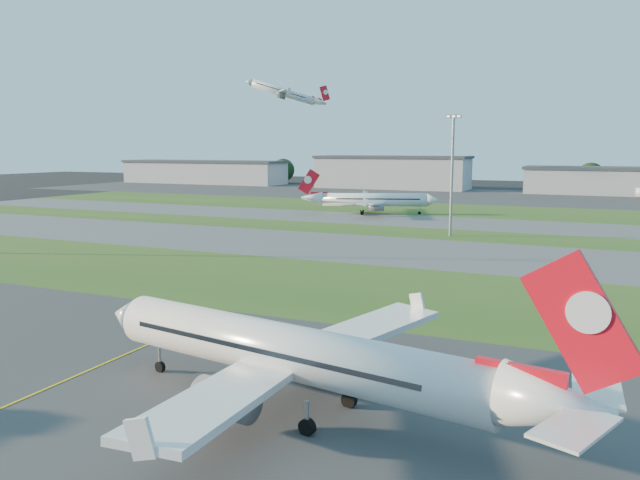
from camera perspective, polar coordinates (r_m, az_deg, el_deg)
The scene contains 17 objects.
grass_strip_a at distance 90.58m, azimuth -5.41°, elevation -3.63°, with size 300.00×34.00×0.01m, color #2B4F1A.
taxiway_a at distance 119.89m, azimuth 2.39°, elevation -0.63°, with size 300.00×32.00×0.01m, color #515154.
grass_strip_b at distance 143.17m, azimuth 6.11°, elevation 0.81°, with size 300.00×18.00×0.01m, color #2B4F1A.
taxiway_b at distance 164.07m, azimuth 8.50°, elevation 1.74°, with size 300.00×26.00×0.01m, color #515154.
grass_strip_c at distance 195.88m, azimuth 11.13°, elevation 2.75°, with size 300.00×40.00×0.01m, color #2B4F1A.
apron_far at distance 254.49m, azimuth 14.21°, elevation 3.92°, with size 400.00×80.00×0.01m, color #333335.
airliner_parked at distance 45.48m, azimuth -2.64°, elevation -10.35°, with size 38.45×32.36×12.07m.
airliner_taxiing at distance 179.30m, azimuth 4.88°, elevation 3.66°, with size 35.33×29.89×11.51m.
airliner_departing at distance 269.35m, azimuth -3.33°, elevation 13.32°, with size 30.44×26.06×10.38m.
light_mast_centre at distance 136.13m, azimuth 11.99°, elevation 6.54°, with size 3.20×0.70×25.80m.
hangar_far_west at distance 340.79m, azimuth -10.58°, elevation 6.15°, with size 91.80×23.00×12.20m.
hangar_west at distance 293.95m, azimuth 6.59°, elevation 6.19°, with size 71.40×23.00×15.20m.
hangar_east at distance 280.50m, azimuth 26.52°, elevation 4.85°, with size 81.60×23.00×11.20m.
tree_far_west at distance 375.08m, azimuth -14.51°, elevation 6.27°, with size 11.00×11.00×12.00m.
tree_west at distance 332.90m, azimuth -3.40°, elevation 6.40°, with size 12.10×12.10×13.20m.
tree_mid_west at distance 298.18m, azimuth 11.84°, elevation 5.75°, with size 9.90×9.90×10.80m.
tree_mid_east at distance 294.24m, azimuth 23.51°, elevation 5.39°, with size 11.55×11.55×12.60m.
Camera 1 is at (43.89, -24.96, 18.87)m, focal length 35.00 mm.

